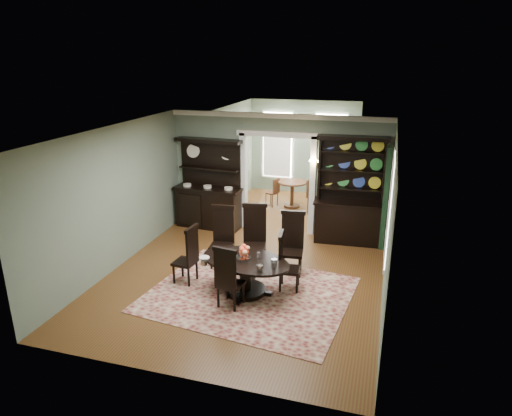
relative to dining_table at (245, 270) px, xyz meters
The scene contains 19 objects.
room 1.21m from the dining_table, 116.24° to the left, with size 5.51×6.01×3.01m.
parlor 6.05m from the dining_table, 92.20° to the left, with size 3.51×3.50×3.01m.
doorway_trim 3.61m from the dining_table, 93.83° to the left, with size 2.08×0.25×2.57m.
right_window 3.02m from the dining_table, 28.72° to the left, with size 0.15×1.47×2.12m.
wall_sconce 3.63m from the dining_table, 77.56° to the left, with size 0.27×0.21×0.21m.
rug 0.49m from the dining_table, 30.00° to the right, with size 3.67×2.97×0.01m, color maroon.
dining_table is the anchor object (origin of this frame).
centerpiece 0.29m from the dining_table, behind, with size 1.53×0.99×0.25m.
chair_far_left 1.38m from the dining_table, 128.42° to the left, with size 0.53×0.51×1.32m.
chair_far_mid 1.24m from the dining_table, 98.28° to the left, with size 0.62×0.60×1.38m.
chair_far_right 1.34m from the dining_table, 60.49° to the left, with size 0.54×0.52×1.32m.
chair_end_left 1.20m from the dining_table, behind, with size 0.46×0.48×1.21m.
chair_end_right 0.78m from the dining_table, 28.64° to the left, with size 0.45×0.47×1.16m.
chair_near 0.66m from the dining_table, 101.63° to the right, with size 0.51×0.49×1.21m.
sideboard 3.74m from the dining_table, 122.32° to the left, with size 1.81×0.75×2.32m.
welsh_dresser 3.55m from the dining_table, 63.00° to the left, with size 1.68×0.70×2.57m.
parlor_table 5.35m from the dining_table, 92.64° to the left, with size 0.85×0.85×0.78m.
parlor_chair_left 5.33m from the dining_table, 98.60° to the left, with size 0.40×0.40×0.86m.
parlor_chair_right 5.05m from the dining_table, 85.18° to the left, with size 0.44×0.43×0.98m.
Camera 1 is at (2.62, -7.83, 4.34)m, focal length 32.00 mm.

